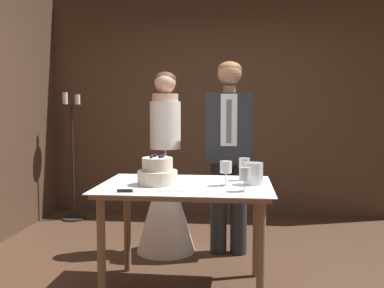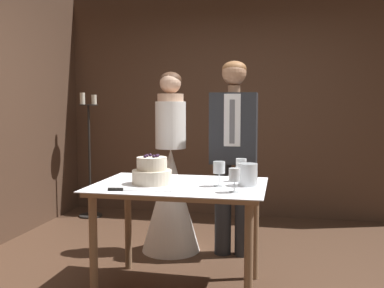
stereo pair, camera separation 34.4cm
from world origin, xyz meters
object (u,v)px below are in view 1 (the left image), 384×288
at_px(wine_glass_near, 245,175).
at_px(wine_glass_far, 226,168).
at_px(tiered_cake, 157,173).
at_px(candle_stand, 73,162).
at_px(wine_glass_middle, 244,164).
at_px(bride, 166,187).
at_px(cake_knife, 137,191).
at_px(hurricane_candle, 253,174).
at_px(cake_table, 186,198).
at_px(groom, 229,146).

height_order(wine_glass_near, wine_glass_far, wine_glass_far).
relative_size(tiered_cake, candle_stand, 0.19).
height_order(wine_glass_middle, bride, bride).
distance_m(wine_glass_near, wine_glass_far, 0.23).
xyz_separation_m(cake_knife, bride, (-0.01, 1.16, -0.19)).
bearing_deg(wine_glass_far, candle_stand, 134.81).
bearing_deg(wine_glass_far, wine_glass_near, -56.72).
height_order(wine_glass_near, hurricane_candle, wine_glass_near).
height_order(tiered_cake, bride, bride).
height_order(wine_glass_middle, hurricane_candle, wine_glass_middle).
height_order(cake_knife, wine_glass_middle, wine_glass_middle).
height_order(cake_table, tiered_cake, tiered_cake).
relative_size(tiered_cake, wine_glass_middle, 1.68).
relative_size(wine_glass_near, wine_glass_far, 0.91).
xyz_separation_m(cake_table, wine_glass_middle, (0.42, 0.21, 0.22)).
height_order(tiered_cake, cake_knife, tiered_cake).
xyz_separation_m(cake_table, hurricane_candle, (0.48, 0.04, 0.17)).
distance_m(tiered_cake, wine_glass_far, 0.49).
bearing_deg(wine_glass_near, wine_glass_far, 123.28).
bearing_deg(candle_stand, tiered_cake, -53.76).
bearing_deg(candle_stand, groom, -28.22).
xyz_separation_m(wine_glass_far, hurricane_candle, (0.19, 0.06, -0.05)).
xyz_separation_m(tiered_cake, wine_glass_middle, (0.62, 0.24, 0.04)).
height_order(tiered_cake, candle_stand, candle_stand).
relative_size(cake_table, candle_stand, 0.81).
relative_size(tiered_cake, bride, 0.17).
bearing_deg(wine_glass_far, tiered_cake, -179.59).
bearing_deg(hurricane_candle, candle_stand, 138.61).
xyz_separation_m(wine_glass_near, wine_glass_middle, (0.00, 0.43, 0.02)).
xyz_separation_m(cake_table, tiered_cake, (-0.20, -0.03, 0.18)).
bearing_deg(hurricane_candle, wine_glass_middle, 109.78).
bearing_deg(hurricane_candle, groom, 103.17).
relative_size(tiered_cake, wine_glass_near, 1.80).
bearing_deg(cake_table, wine_glass_far, -4.73).
distance_m(cake_knife, wine_glass_near, 0.71).
relative_size(wine_glass_far, groom, 0.10).
bearing_deg(cake_knife, hurricane_candle, 15.33).
height_order(cake_table, bride, bride).
xyz_separation_m(cake_knife, wine_glass_far, (0.57, 0.29, 0.12)).
bearing_deg(tiered_cake, bride, 95.91).
bearing_deg(wine_glass_middle, bride, 137.93).
height_order(tiered_cake, wine_glass_near, tiered_cake).
bearing_deg(groom, cake_knife, -116.05).
bearing_deg(candle_stand, hurricane_candle, -41.39).
height_order(cake_table, cake_knife, cake_knife).
distance_m(hurricane_candle, bride, 1.15).
bearing_deg(wine_glass_near, hurricane_candle, 75.47).
height_order(hurricane_candle, candle_stand, candle_stand).
distance_m(tiered_cake, hurricane_candle, 0.68).
height_order(wine_glass_far, hurricane_candle, wine_glass_far).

